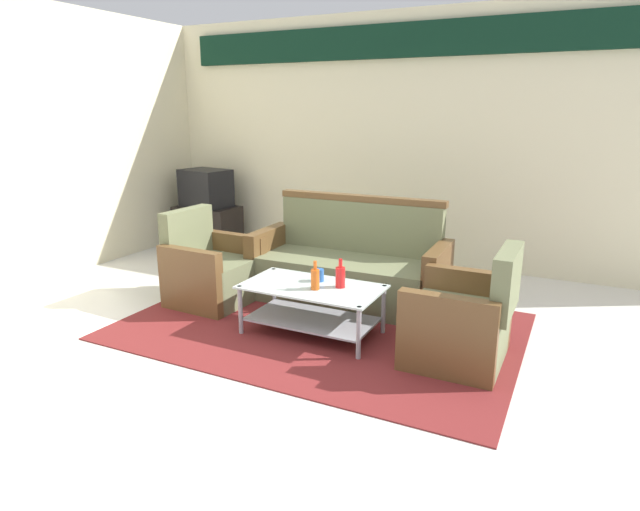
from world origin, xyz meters
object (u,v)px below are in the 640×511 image
object	(u,v)px
television	(206,188)
coffee_table	(312,302)
couch	(349,269)
armchair_right	(462,323)
armchair_left	(212,272)
bottle_orange	(315,279)
cup	(319,275)
bottle_red	(340,277)
tv_stand	(208,226)

from	to	relation	value
television	coffee_table	bearing A→B (deg)	153.04
couch	armchair_right	xyz separation A→B (m)	(1.21, -0.77, -0.03)
armchair_left	bottle_orange	size ratio (longest dim) A/B	3.73
bottle_orange	cup	world-z (taller)	bottle_orange
couch	bottle_red	distance (m)	0.83
armchair_right	television	size ratio (longest dim) A/B	1.27
bottle_red	bottle_orange	size ratio (longest dim) A/B	1.01
bottle_orange	tv_stand	xyz separation A→B (m)	(-2.62, 2.04, -0.24)
couch	cup	distance (m)	0.72
tv_stand	armchair_left	bearing A→B (deg)	-51.27
cup	tv_stand	size ratio (longest dim) A/B	0.12
armchair_right	bottle_red	xyz separation A→B (m)	(-0.96, 0.00, 0.21)
armchair_left	armchair_right	world-z (taller)	same
coffee_table	tv_stand	size ratio (longest dim) A/B	1.38
bottle_orange	cup	size ratio (longest dim) A/B	2.28
bottle_red	cup	bearing A→B (deg)	163.20
armchair_left	coffee_table	world-z (taller)	armchair_left
armchair_right	tv_stand	size ratio (longest dim) A/B	1.06
bottle_orange	bottle_red	bearing A→B (deg)	40.51
armchair_right	tv_stand	xyz separation A→B (m)	(-3.73, 1.91, -0.03)
bottle_red	television	distance (m)	3.38
couch	bottle_red	xyz separation A→B (m)	(0.26, -0.77, 0.18)
tv_stand	television	world-z (taller)	television
television	tv_stand	bearing A→B (deg)	90.00
couch	television	xyz separation A→B (m)	(-2.52, 1.14, 0.44)
cup	tv_stand	xyz separation A→B (m)	(-2.55, 1.84, -0.20)
bottle_red	tv_stand	world-z (taller)	bottle_red
armchair_left	armchair_right	bearing A→B (deg)	87.70
couch	bottle_red	size ratio (longest dim) A/B	7.85
armchair_left	television	bearing A→B (deg)	-138.81
armchair_left	coffee_table	distance (m)	1.22
armchair_left	television	size ratio (longest dim) A/B	1.27
bottle_red	television	bearing A→B (deg)	145.47
armchair_left	bottle_orange	xyz separation A→B (m)	(1.25, -0.33, 0.21)
armchair_right	bottle_orange	distance (m)	1.14
armchair_right	bottle_red	world-z (taller)	armchair_right
bottle_red	tv_stand	xyz separation A→B (m)	(-2.77, 1.91, -0.24)
armchair_left	television	distance (m)	2.24
bottle_red	cup	xyz separation A→B (m)	(-0.22, 0.07, -0.04)
couch	cup	bearing A→B (deg)	91.85
armchair_left	tv_stand	bearing A→B (deg)	-138.76
coffee_table	bottle_red	world-z (taller)	bottle_red
armchair_left	cup	xyz separation A→B (m)	(1.18, -0.13, 0.17)
bottle_orange	television	bearing A→B (deg)	142.10
television	armchair_right	bearing A→B (deg)	163.60
coffee_table	cup	world-z (taller)	cup
bottle_red	bottle_orange	distance (m)	0.20
bottle_red	bottle_orange	xyz separation A→B (m)	(-0.15, -0.13, -0.00)
armchair_right	tv_stand	distance (m)	4.19
armchair_left	cup	world-z (taller)	armchair_left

